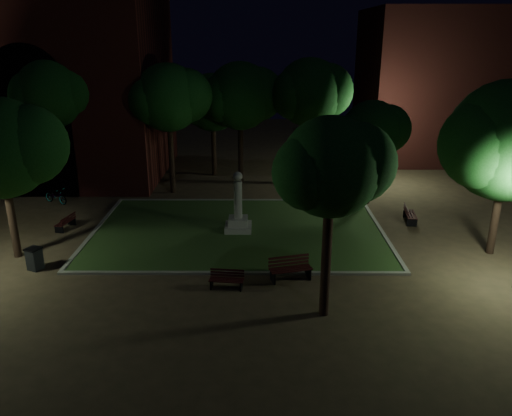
{
  "coord_description": "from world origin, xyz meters",
  "views": [
    {
      "loc": [
        1.04,
        -22.73,
        9.85
      ],
      "look_at": [
        0.95,
        1.0,
        1.66
      ],
      "focal_mm": 35.0,
      "sensor_mm": 36.0,
      "label": 1
    }
  ],
  "objects_px": {
    "bench_right_side": "(409,215)",
    "trash_bin": "(35,259)",
    "bench_near_left": "(227,280)",
    "bicycle": "(56,196)",
    "bench_near_right": "(290,269)",
    "bench_left_side": "(66,223)",
    "monument": "(238,214)",
    "bench_far_side": "(314,190)"
  },
  "relations": [
    {
      "from": "bench_right_side",
      "to": "trash_bin",
      "type": "height_order",
      "value": "trash_bin"
    },
    {
      "from": "trash_bin",
      "to": "bicycle",
      "type": "relative_size",
      "value": 0.56
    },
    {
      "from": "monument",
      "to": "bicycle",
      "type": "xyz_separation_m",
      "value": [
        -11.51,
        4.68,
        -0.48
      ]
    },
    {
      "from": "bench_far_side",
      "to": "bench_near_left",
      "type": "bearing_deg",
      "value": 63.41
    },
    {
      "from": "bench_near_left",
      "to": "bicycle",
      "type": "relative_size",
      "value": 0.8
    },
    {
      "from": "bench_near_left",
      "to": "bench_near_right",
      "type": "height_order",
      "value": "bench_near_right"
    },
    {
      "from": "monument",
      "to": "bench_near_left",
      "type": "bearing_deg",
      "value": -92.18
    },
    {
      "from": "monument",
      "to": "bench_near_left",
      "type": "distance_m",
      "value": 6.36
    },
    {
      "from": "bench_right_side",
      "to": "bench_far_side",
      "type": "relative_size",
      "value": 0.9
    },
    {
      "from": "bench_near_right",
      "to": "bench_left_side",
      "type": "height_order",
      "value": "bench_near_right"
    },
    {
      "from": "monument",
      "to": "bicycle",
      "type": "height_order",
      "value": "monument"
    },
    {
      "from": "bench_left_side",
      "to": "bench_right_side",
      "type": "distance_m",
      "value": 18.82
    },
    {
      "from": "bench_left_side",
      "to": "bench_right_side",
      "type": "xyz_separation_m",
      "value": [
        18.78,
        1.15,
        0.05
      ]
    },
    {
      "from": "bench_near_right",
      "to": "bench_right_side",
      "type": "xyz_separation_m",
      "value": [
        7.08,
        6.97,
        -0.05
      ]
    },
    {
      "from": "bench_right_side",
      "to": "trash_bin",
      "type": "relative_size",
      "value": 1.66
    },
    {
      "from": "bench_left_side",
      "to": "bench_right_side",
      "type": "height_order",
      "value": "bench_right_side"
    },
    {
      "from": "trash_bin",
      "to": "bench_near_right",
      "type": "bearing_deg",
      "value": -4.6
    },
    {
      "from": "bench_near_left",
      "to": "bench_far_side",
      "type": "relative_size",
      "value": 0.78
    },
    {
      "from": "bench_near_left",
      "to": "bench_near_right",
      "type": "relative_size",
      "value": 0.76
    },
    {
      "from": "bench_near_left",
      "to": "trash_bin",
      "type": "distance_m",
      "value": 8.8
    },
    {
      "from": "bench_right_side",
      "to": "bench_far_side",
      "type": "distance_m",
      "value": 6.62
    },
    {
      "from": "bench_near_left",
      "to": "bench_near_right",
      "type": "xyz_separation_m",
      "value": [
        2.66,
        0.81,
        0.1
      ]
    },
    {
      "from": "bench_near_right",
      "to": "trash_bin",
      "type": "height_order",
      "value": "trash_bin"
    },
    {
      "from": "bench_right_side",
      "to": "monument",
      "type": "bearing_deg",
      "value": 106.84
    },
    {
      "from": "bench_near_right",
      "to": "bench_far_side",
      "type": "relative_size",
      "value": 1.02
    },
    {
      "from": "bench_near_left",
      "to": "trash_bin",
      "type": "relative_size",
      "value": 1.43
    },
    {
      "from": "bicycle",
      "to": "trash_bin",
      "type": "bearing_deg",
      "value": -135.91
    },
    {
      "from": "bench_near_right",
      "to": "bicycle",
      "type": "xyz_separation_m",
      "value": [
        -13.93,
        10.2,
        0.01
      ]
    },
    {
      "from": "bench_near_right",
      "to": "bench_far_side",
      "type": "xyz_separation_m",
      "value": [
        2.25,
        11.51,
        0.0
      ]
    },
    {
      "from": "monument",
      "to": "bench_near_left",
      "type": "height_order",
      "value": "monument"
    },
    {
      "from": "bench_near_right",
      "to": "bench_far_side",
      "type": "bearing_deg",
      "value": 63.74
    },
    {
      "from": "monument",
      "to": "bench_left_side",
      "type": "height_order",
      "value": "monument"
    },
    {
      "from": "bench_near_right",
      "to": "bench_right_side",
      "type": "relative_size",
      "value": 1.13
    },
    {
      "from": "bench_left_side",
      "to": "bench_right_side",
      "type": "bearing_deg",
      "value": 104.61
    },
    {
      "from": "trash_bin",
      "to": "bench_far_side",
      "type": "bearing_deg",
      "value": 38.05
    },
    {
      "from": "trash_bin",
      "to": "bicycle",
      "type": "xyz_separation_m",
      "value": [
        -2.63,
        9.29,
        -0.04
      ]
    },
    {
      "from": "bench_near_right",
      "to": "bench_right_side",
      "type": "height_order",
      "value": "bench_near_right"
    },
    {
      "from": "bench_near_right",
      "to": "bicycle",
      "type": "distance_m",
      "value": 17.26
    },
    {
      "from": "bench_left_side",
      "to": "trash_bin",
      "type": "height_order",
      "value": "trash_bin"
    },
    {
      "from": "monument",
      "to": "bench_near_left",
      "type": "relative_size",
      "value": 2.19
    },
    {
      "from": "bench_near_left",
      "to": "bench_near_right",
      "type": "bearing_deg",
      "value": 23.58
    },
    {
      "from": "bench_far_side",
      "to": "trash_bin",
      "type": "height_order",
      "value": "trash_bin"
    }
  ]
}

